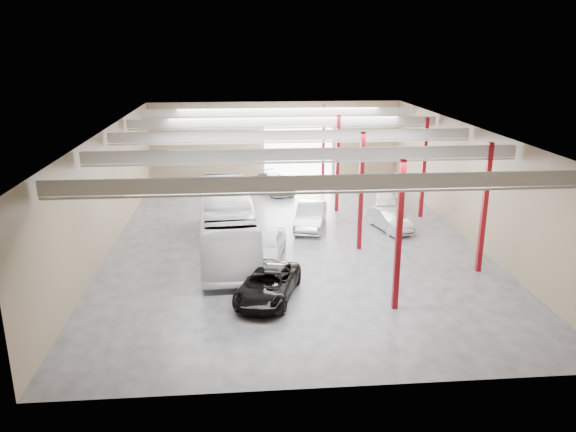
{
  "coord_description": "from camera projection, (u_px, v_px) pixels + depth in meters",
  "views": [
    {
      "loc": [
        -3.19,
        -33.16,
        11.72
      ],
      "look_at": [
        -0.49,
        -2.16,
        2.2
      ],
      "focal_mm": 35.0,
      "sensor_mm": 36.0,
      "label": 1
    }
  ],
  "objects": [
    {
      "name": "car_row_a",
      "position": [
        267.0,
        245.0,
        32.05
      ],
      "size": [
        2.8,
        4.88,
        1.56
      ],
      "primitive_type": "imported",
      "rotation": [
        0.0,
        0.0,
        -0.22
      ],
      "color": "white",
      "rests_on": "ground"
    },
    {
      "name": "depot_shell",
      "position": [
        294.0,
        160.0,
        34.29
      ],
      "size": [
        22.12,
        32.12,
        7.06
      ],
      "color": "#3F3F43",
      "rests_on": "ground"
    },
    {
      "name": "car_right_near",
      "position": [
        389.0,
        219.0,
        36.95
      ],
      "size": [
        2.52,
        4.51,
        1.41
      ],
      "primitive_type": "imported",
      "rotation": [
        0.0,
        0.0,
        0.25
      ],
      "color": "#AFB0B4",
      "rests_on": "ground"
    },
    {
      "name": "car_row_c",
      "position": [
        275.0,
        183.0,
        46.45
      ],
      "size": [
        3.48,
        5.46,
        1.47
      ],
      "primitive_type": "imported",
      "rotation": [
        0.0,
        0.0,
        0.3
      ],
      "color": "gray",
      "rests_on": "ground"
    },
    {
      "name": "car_right_far",
      "position": [
        386.0,
        199.0,
        42.01
      ],
      "size": [
        2.44,
        4.17,
        1.33
      ],
      "primitive_type": "imported",
      "rotation": [
        0.0,
        0.0,
        -0.23
      ],
      "color": "white",
      "rests_on": "ground"
    },
    {
      "name": "car_row_b",
      "position": [
        311.0,
        216.0,
        37.25
      ],
      "size": [
        2.89,
        5.33,
        1.67
      ],
      "primitive_type": "imported",
      "rotation": [
        0.0,
        0.0,
        -0.23
      ],
      "color": "#ACACB1",
      "rests_on": "ground"
    },
    {
      "name": "black_sedan",
      "position": [
        268.0,
        284.0,
        26.86
      ],
      "size": [
        3.86,
        5.69,
        1.45
      ],
      "primitive_type": "imported",
      "rotation": [
        0.0,
        0.0,
        -0.31
      ],
      "color": "black",
      "rests_on": "ground"
    },
    {
      "name": "coach_bus",
      "position": [
        226.0,
        222.0,
        32.85
      ],
      "size": [
        3.78,
        12.98,
        3.57
      ],
      "primitive_type": "imported",
      "rotation": [
        0.0,
        0.0,
        0.06
      ],
      "color": "white",
      "rests_on": "ground"
    }
  ]
}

